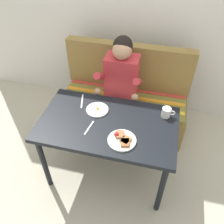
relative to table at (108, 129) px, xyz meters
name	(u,v)px	position (x,y,z in m)	size (l,w,h in m)	color
ground_plane	(109,171)	(0.00, 0.00, -0.65)	(8.00, 8.00, 0.00)	#B6B29C
back_wall	(137,5)	(0.00, 1.27, 0.65)	(4.40, 0.10, 2.60)	silver
table	(108,129)	(0.00, 0.00, 0.00)	(1.20, 0.70, 0.73)	black
couch	(124,102)	(0.00, 0.76, -0.32)	(1.44, 0.56, 1.00)	olive
person	(120,82)	(-0.02, 0.59, 0.09)	(0.45, 0.61, 1.21)	#BE3238
plate_breakfast	(122,140)	(0.17, -0.17, 0.10)	(0.23, 0.23, 0.05)	white
plate_eggs	(97,110)	(-0.13, 0.13, 0.09)	(0.20, 0.20, 0.04)	white
coffee_mug	(167,112)	(0.48, 0.20, 0.13)	(0.12, 0.08, 0.09)	white
fork	(89,128)	(-0.14, -0.10, 0.08)	(0.01, 0.17, 0.01)	silver
knife	(82,101)	(-0.31, 0.22, 0.08)	(0.01, 0.20, 0.01)	silver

